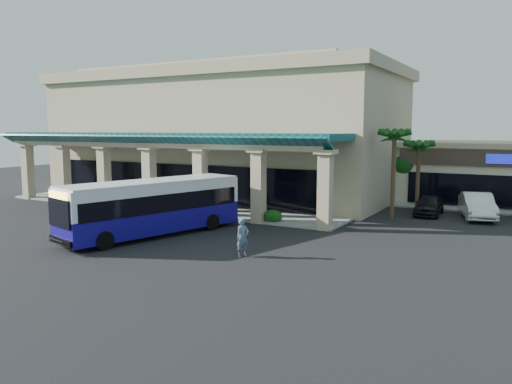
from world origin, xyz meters
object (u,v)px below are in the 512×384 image
Objects in this scene: car_silver at (429,205)px; car_white at (477,206)px; pedestrian at (243,237)px; transit_bus at (153,208)px.

car_silver is 3.07m from car_white.
car_white is at bearing -2.92° from pedestrian.
transit_bus reaches higher than car_silver.
pedestrian is 18.43m from car_white.
transit_bus is 2.70× the size of car_silver.
pedestrian reaches higher than car_silver.
car_silver is at bearing 65.48° from transit_bus.
pedestrian is at bearing -132.20° from car_white.
car_white is (3.06, 0.24, 0.15)m from car_silver.
car_silver is at bearing 169.70° from car_white.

